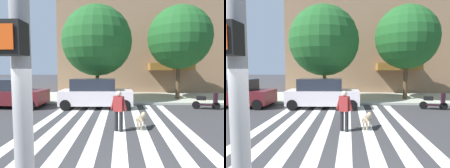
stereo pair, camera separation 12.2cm
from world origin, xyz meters
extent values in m
plane|color=#353538|center=(0.00, 5.57, 0.00)|extent=(160.00, 160.00, 0.00)
cube|color=#ADB1A0|center=(0.00, 14.14, 0.07)|extent=(80.00, 6.00, 0.15)
cube|color=silver|center=(-3.64, 5.57, 0.00)|extent=(0.45, 10.54, 0.01)
cube|color=silver|center=(-2.74, 5.57, 0.00)|extent=(0.45, 10.54, 0.01)
cube|color=silver|center=(-1.84, 5.57, 0.00)|extent=(0.45, 10.54, 0.01)
cube|color=silver|center=(-0.94, 5.57, 0.00)|extent=(0.45, 10.54, 0.01)
cube|color=silver|center=(-0.04, 5.57, 0.00)|extent=(0.45, 10.54, 0.01)
cube|color=silver|center=(0.86, 5.57, 0.00)|extent=(0.45, 10.54, 0.01)
cube|color=silver|center=(1.76, 5.57, 0.00)|extent=(0.45, 10.54, 0.01)
cube|color=silver|center=(2.66, 5.57, 0.00)|extent=(0.45, 10.54, 0.01)
cube|color=#966227|center=(4.85, 16.54, 2.75)|extent=(4.16, 1.60, 0.70)
cylinder|color=gray|center=(-0.98, -0.65, 3.05)|extent=(0.18, 0.18, 5.80)
cube|color=black|center=(-0.98, -0.85, 2.75)|extent=(0.28, 0.18, 0.28)
cube|color=#E54C14|center=(-0.98, -0.95, 2.75)|extent=(0.20, 0.01, 0.20)
cube|color=maroon|center=(-7.34, 9.93, 0.69)|extent=(4.75, 2.11, 0.88)
cube|color=#232833|center=(-7.53, 9.94, 1.48)|extent=(2.66, 1.81, 0.72)
cylinder|color=black|center=(-5.45, 10.77, 0.33)|extent=(0.67, 0.24, 0.66)
cylinder|color=black|center=(-5.51, 8.97, 0.33)|extent=(0.67, 0.24, 0.66)
cube|color=silver|center=(-1.57, 9.93, 0.70)|extent=(4.66, 2.08, 0.91)
cube|color=#232833|center=(-1.75, 9.92, 1.53)|extent=(2.83, 1.78, 0.74)
cylinder|color=black|center=(0.21, 10.87, 0.33)|extent=(0.67, 0.25, 0.66)
cylinder|color=black|center=(0.27, 9.13, 0.33)|extent=(0.67, 0.25, 0.66)
cylinder|color=black|center=(-3.42, 10.73, 0.33)|extent=(0.67, 0.25, 0.66)
cylinder|color=black|center=(-3.35, 8.99, 0.33)|extent=(0.67, 0.25, 0.66)
cylinder|color=black|center=(5.90, 9.62, 0.24)|extent=(0.49, 0.19, 0.48)
cylinder|color=black|center=(4.77, 9.83, 0.24)|extent=(0.50, 0.23, 0.48)
cube|color=black|center=(5.29, 9.74, 0.29)|extent=(0.85, 0.47, 0.08)
cube|color=black|center=(5.04, 9.78, 0.69)|extent=(0.57, 0.39, 0.24)
cube|color=black|center=(5.85, 9.63, 0.74)|extent=(0.25, 0.31, 0.60)
cylinder|color=black|center=(5.85, 9.63, 1.09)|extent=(0.13, 0.50, 0.04)
cylinder|color=#4C3823|center=(-1.74, 11.94, 1.66)|extent=(0.27, 0.27, 3.02)
sphere|color=#1E5623|center=(-1.74, 11.94, 4.58)|extent=(5.15, 5.15, 5.15)
cylinder|color=#4C3823|center=(4.53, 13.02, 1.88)|extent=(0.32, 0.32, 3.47)
sphere|color=#1E5623|center=(4.53, 13.02, 4.96)|extent=(4.88, 4.88, 4.88)
cylinder|color=black|center=(-0.19, 5.21, 0.41)|extent=(0.20, 0.20, 0.82)
cylinder|color=black|center=(0.00, 5.14, 0.41)|extent=(0.20, 0.20, 0.82)
cube|color=maroon|center=(-0.10, 5.18, 1.12)|extent=(0.44, 0.36, 0.60)
cylinder|color=maroon|center=(-0.32, 5.27, 1.15)|extent=(0.24, 0.17, 0.57)
cylinder|color=maroon|center=(0.13, 5.09, 1.15)|extent=(0.24, 0.17, 0.57)
sphere|color=beige|center=(-0.10, 5.18, 1.53)|extent=(0.29, 0.29, 0.22)
cylinder|color=tan|center=(0.84, 5.50, 0.45)|extent=(0.47, 0.67, 0.26)
sphere|color=tan|center=(0.98, 5.86, 0.55)|extent=(0.26, 0.26, 0.20)
cylinder|color=tan|center=(0.69, 5.12, 0.50)|extent=(0.12, 0.23, 0.16)
cylinder|color=tan|center=(0.85, 5.72, 0.16)|extent=(0.07, 0.07, 0.32)
cylinder|color=tan|center=(0.98, 5.67, 0.16)|extent=(0.07, 0.07, 0.32)
cylinder|color=tan|center=(0.69, 5.32, 0.16)|extent=(0.07, 0.07, 0.32)
cylinder|color=tan|center=(0.82, 5.27, 0.16)|extent=(0.07, 0.07, 0.32)
camera|label=1|loc=(-0.05, -2.44, 2.49)|focal=30.99mm
camera|label=2|loc=(0.08, -2.44, 2.49)|focal=30.99mm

